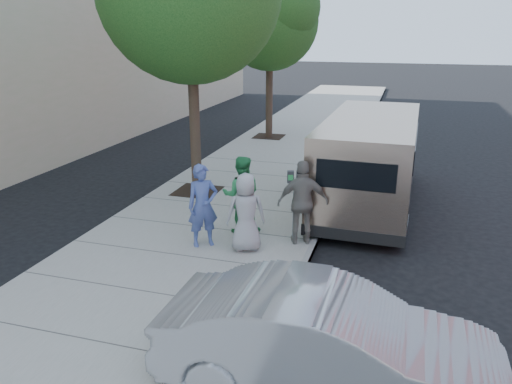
% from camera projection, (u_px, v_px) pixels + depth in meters
% --- Properties ---
extents(ground, '(120.00, 120.00, 0.00)m').
position_uv_depth(ground, '(251.00, 239.00, 11.15)').
color(ground, black).
rests_on(ground, ground).
extents(sidewalk, '(5.00, 60.00, 0.15)m').
position_uv_depth(sidewalk, '(209.00, 231.00, 11.40)').
color(sidewalk, gray).
rests_on(sidewalk, ground).
extents(curb_face, '(0.12, 60.00, 0.16)m').
position_uv_depth(curb_face, '(314.00, 243.00, 10.73)').
color(curb_face, gray).
rests_on(curb_face, ground).
extents(tree_far, '(3.92, 3.80, 6.49)m').
position_uv_depth(tree_far, '(271.00, 17.00, 19.32)').
color(tree_far, black).
rests_on(tree_far, sidewalk).
extents(parking_meter, '(0.34, 0.19, 1.57)m').
position_uv_depth(parking_meter, '(295.00, 191.00, 10.27)').
color(parking_meter, gray).
rests_on(parking_meter, sidewalk).
extents(van, '(2.30, 6.42, 2.36)m').
position_uv_depth(van, '(370.00, 160.00, 12.85)').
color(van, '#C5A78D').
rests_on(van, ground).
extents(sedan, '(4.37, 1.55, 1.44)m').
position_uv_depth(sedan, '(328.00, 344.00, 6.26)').
color(sedan, '#A2A5A9').
rests_on(sedan, ground).
extents(person_officer, '(0.76, 0.71, 1.74)m').
position_uv_depth(person_officer, '(203.00, 206.00, 10.22)').
color(person_officer, '#48599A').
rests_on(person_officer, sidewalk).
extents(person_green_shirt, '(1.00, 0.87, 1.74)m').
position_uv_depth(person_green_shirt, '(241.00, 195.00, 10.87)').
color(person_green_shirt, '#2D8B4A').
rests_on(person_green_shirt, sidewalk).
extents(person_gray_shirt, '(0.93, 0.79, 1.62)m').
position_uv_depth(person_gray_shirt, '(246.00, 212.00, 10.01)').
color(person_gray_shirt, '#9FA0A2').
rests_on(person_gray_shirt, sidewalk).
extents(person_striped_polo, '(1.14, 0.74, 1.79)m').
position_uv_depth(person_striped_polo, '(303.00, 203.00, 10.31)').
color(person_striped_polo, gray).
rests_on(person_striped_polo, sidewalk).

